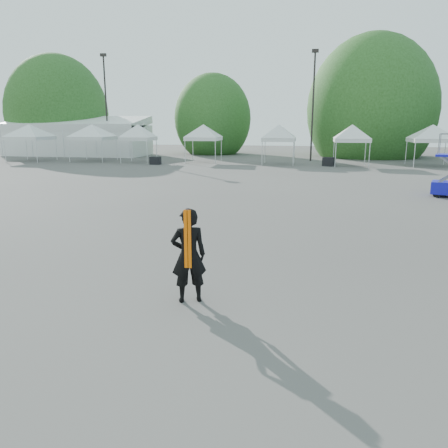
# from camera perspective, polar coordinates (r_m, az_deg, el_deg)

# --- Properties ---
(ground) EXTENTS (120.00, 120.00, 0.00)m
(ground) POSITION_cam_1_polar(r_m,az_deg,el_deg) (10.59, -4.45, -5.86)
(ground) COLOR #474442
(ground) RESTS_ON ground
(marquee) EXTENTS (15.00, 6.25, 4.23)m
(marquee) POSITION_cam_1_polar(r_m,az_deg,el_deg) (51.04, -18.55, 10.74)
(marquee) COLOR silver
(marquee) RESTS_ON ground
(light_pole_west) EXTENTS (0.60, 0.25, 10.30)m
(light_pole_west) POSITION_cam_1_polar(r_m,az_deg,el_deg) (48.36, -15.18, 15.37)
(light_pole_west) COLOR black
(light_pole_west) RESTS_ON ground
(light_pole_east) EXTENTS (0.60, 0.25, 9.80)m
(light_pole_east) POSITION_cam_1_polar(r_m,az_deg,el_deg) (41.72, 11.57, 15.65)
(light_pole_east) COLOR black
(light_pole_east) RESTS_ON ground
(tree_far_w) EXTENTS (4.80, 4.80, 7.30)m
(tree_far_w) POSITION_cam_1_polar(r_m,az_deg,el_deg) (55.63, -20.92, 13.35)
(tree_far_w) COLOR #382314
(tree_far_w) RESTS_ON ground
(tree_mid_w) EXTENTS (4.16, 4.16, 6.33)m
(tree_mid_w) POSITION_cam_1_polar(r_m,az_deg,el_deg) (50.80, -1.47, 13.59)
(tree_mid_w) COLOR #382314
(tree_mid_w) RESTS_ON ground
(tree_mid_e) EXTENTS (5.12, 5.12, 7.79)m
(tree_mid_e) POSITION_cam_1_polar(r_m,az_deg,el_deg) (49.10, 18.67, 14.02)
(tree_mid_e) COLOR #382314
(tree_mid_e) RESTS_ON ground
(tent_a) EXTENTS (4.74, 4.74, 3.88)m
(tent_a) POSITION_cam_1_polar(r_m,az_deg,el_deg) (44.57, -24.11, 11.45)
(tent_a) COLOR silver
(tent_a) RESTS_ON ground
(tent_b) EXTENTS (4.74, 4.74, 3.88)m
(tent_b) POSITION_cam_1_polar(r_m,az_deg,el_deg) (42.53, -16.85, 11.99)
(tent_b) COLOR silver
(tent_b) RESTS_ON ground
(tent_c) EXTENTS (3.77, 3.77, 3.88)m
(tent_c) POSITION_cam_1_polar(r_m,az_deg,el_deg) (40.04, -11.19, 12.26)
(tent_c) COLOR silver
(tent_c) RESTS_ON ground
(tent_d) EXTENTS (4.09, 4.09, 3.88)m
(tent_d) POSITION_cam_1_polar(r_m,az_deg,el_deg) (39.54, -2.71, 12.48)
(tent_d) COLOR silver
(tent_d) RESTS_ON ground
(tent_e) EXTENTS (3.90, 3.90, 3.88)m
(tent_e) POSITION_cam_1_polar(r_m,az_deg,el_deg) (37.79, 7.23, 12.37)
(tent_e) COLOR silver
(tent_e) RESTS_ON ground
(tent_f) EXTENTS (3.93, 3.93, 3.88)m
(tent_f) POSITION_cam_1_polar(r_m,az_deg,el_deg) (37.50, 16.43, 11.95)
(tent_f) COLOR silver
(tent_f) RESTS_ON ground
(tent_g) EXTENTS (4.64, 4.64, 3.88)m
(tent_g) POSITION_cam_1_polar(r_m,az_deg,el_deg) (39.57, 25.62, 11.25)
(tent_g) COLOR silver
(tent_g) RESTS_ON ground
(man) EXTENTS (0.80, 0.67, 1.87)m
(man) POSITION_cam_1_polar(r_m,az_deg,el_deg) (8.46, -4.64, -4.10)
(man) COLOR black
(man) RESTS_ON ground
(crate_west) EXTENTS (0.87, 0.69, 0.65)m
(crate_west) POSITION_cam_1_polar(r_m,az_deg,el_deg) (37.86, -8.96, 8.18)
(crate_west) COLOR black
(crate_west) RESTS_ON ground
(crate_mid) EXTENTS (1.11, 1.00, 0.71)m
(crate_mid) POSITION_cam_1_polar(r_m,az_deg,el_deg) (37.04, 13.54, 7.92)
(crate_mid) COLOR black
(crate_mid) RESTS_ON ground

